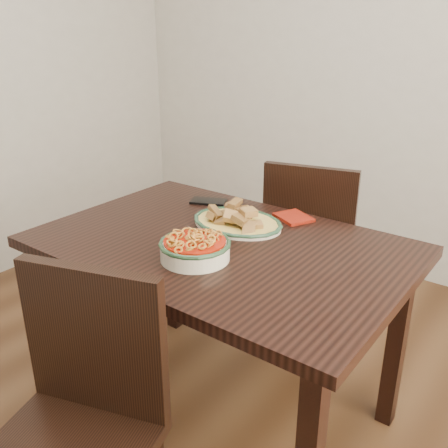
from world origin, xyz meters
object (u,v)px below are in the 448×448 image
Objects in this scene: chair_far at (311,240)px; smartphone at (209,201)px; chair_near at (78,417)px; dining_table at (221,264)px; noodle_bowl at (195,247)px; fish_plate at (237,214)px.

chair_far is 0.58m from smartphone.
chair_near reaches higher than smartphone.
smartphone is at bearing 134.39° from dining_table.
chair_far is 5.93× the size of smartphone.
chair_far is 3.75× the size of noodle_bowl.
chair_near is at bearing -86.82° from noodle_bowl.
fish_plate is (-0.04, 0.16, 0.13)m from dining_table.
dining_table is 0.74m from chair_far.
fish_plate is at bearing 104.29° from dining_table.
dining_table is 1.45× the size of chair_far.
smartphone is (-0.25, 0.14, -0.04)m from fish_plate.
smartphone is (-0.29, 0.30, 0.10)m from dining_table.
smartphone is (-0.31, 0.46, -0.04)m from noodle_bowl.
fish_plate is 0.29m from smartphone.
dining_table is 1.45× the size of chair_near.
noodle_bowl is (0.02, -0.89, 0.29)m from chair_far.
noodle_bowl is 1.58× the size of smartphone.
smartphone is at bearing 90.90° from chair_near.
chair_far is at bearing 90.24° from dining_table.
dining_table is 0.43m from smartphone.
fish_plate is 1.50× the size of noodle_bowl.
smartphone is at bearing 123.91° from noodle_bowl.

